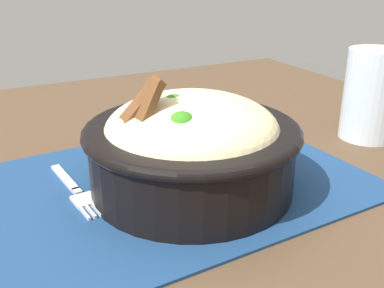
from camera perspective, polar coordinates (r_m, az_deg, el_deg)
table at (r=0.54m, az=-7.40°, el=-11.58°), size 1.06×0.93×0.75m
placemat at (r=0.50m, az=-3.69°, el=-5.11°), size 0.44×0.31×0.00m
bowl at (r=0.47m, az=-0.03°, el=-0.01°), size 0.25×0.25×0.12m
fork at (r=0.49m, az=-14.09°, el=-5.73°), size 0.03×0.13×0.00m
drinking_glass at (r=0.66m, az=21.28°, el=5.07°), size 0.07×0.07×0.12m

